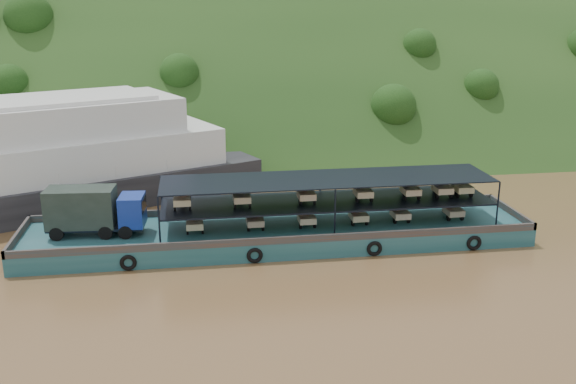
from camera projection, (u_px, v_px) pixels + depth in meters
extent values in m
plane|color=brown|center=(323.00, 247.00, 44.31)|extent=(160.00, 160.00, 0.00)
cube|color=#163312|center=(264.00, 140.00, 78.40)|extent=(140.00, 39.60, 39.60)
cube|color=#154549|center=(278.00, 234.00, 45.09)|extent=(35.00, 7.00, 1.20)
cube|color=#592D19|center=(272.00, 208.00, 48.06)|extent=(35.00, 0.20, 0.50)
cube|color=#592D19|center=(285.00, 240.00, 41.63)|extent=(35.00, 0.20, 0.50)
cube|color=#592D19|center=(511.00, 211.00, 47.33)|extent=(0.20, 7.00, 0.50)
cube|color=#592D19|center=(17.00, 236.00, 42.36)|extent=(0.20, 7.00, 0.50)
torus|color=black|center=(128.00, 263.00, 40.31)|extent=(1.06, 0.26, 1.06)
torus|color=black|center=(255.00, 256.00, 41.46)|extent=(1.06, 0.26, 1.06)
torus|color=black|center=(374.00, 249.00, 42.60)|extent=(1.06, 0.26, 1.06)
torus|color=black|center=(474.00, 243.00, 43.60)|extent=(1.06, 0.26, 1.06)
cylinder|color=black|center=(57.00, 234.00, 42.12)|extent=(0.95, 0.40, 0.93)
cylinder|color=black|center=(65.00, 224.00, 43.99)|extent=(0.95, 0.40, 0.93)
cylinder|color=black|center=(106.00, 233.00, 42.33)|extent=(0.95, 0.40, 0.93)
cylinder|color=black|center=(111.00, 223.00, 44.20)|extent=(0.95, 0.40, 0.93)
cylinder|color=black|center=(126.00, 232.00, 42.42)|extent=(0.95, 0.40, 0.93)
cylinder|color=black|center=(130.00, 222.00, 44.29)|extent=(0.95, 0.40, 0.93)
cube|color=black|center=(97.00, 226.00, 43.18)|extent=(6.47, 2.54, 0.19)
cube|color=navy|center=(132.00, 210.00, 43.03)|extent=(1.75, 2.35, 2.05)
cube|color=black|center=(144.00, 205.00, 42.98)|extent=(0.20, 1.86, 0.84)
cube|color=black|center=(81.00, 207.00, 42.72)|extent=(4.63, 2.58, 2.61)
cube|color=black|center=(327.00, 201.00, 44.94)|extent=(23.00, 5.00, 0.12)
cube|color=black|center=(328.00, 179.00, 44.47)|extent=(23.00, 5.00, 0.08)
cylinder|color=black|center=(159.00, 221.00, 40.93)|extent=(0.12, 0.12, 3.30)
cylinder|color=black|center=(162.00, 198.00, 45.66)|extent=(0.12, 0.12, 3.30)
cylinder|color=black|center=(335.00, 213.00, 42.57)|extent=(0.12, 0.12, 3.30)
cylinder|color=black|center=(320.00, 191.00, 47.31)|extent=(0.12, 0.12, 3.30)
cylinder|color=black|center=(498.00, 205.00, 44.22)|extent=(0.12, 0.12, 3.30)
cylinder|color=black|center=(468.00, 185.00, 48.95)|extent=(0.12, 0.12, 3.30)
cylinder|color=black|center=(195.00, 222.00, 45.01)|extent=(0.12, 0.52, 0.52)
cylinder|color=black|center=(188.00, 231.00, 43.24)|extent=(0.14, 0.52, 0.52)
cylinder|color=black|center=(202.00, 230.00, 43.38)|extent=(0.14, 0.52, 0.52)
cube|color=beige|center=(195.00, 224.00, 43.54)|extent=(1.15, 1.50, 0.44)
cube|color=red|center=(194.00, 216.00, 44.58)|extent=(0.55, 0.80, 0.80)
cube|color=red|center=(194.00, 210.00, 44.25)|extent=(0.50, 0.10, 0.10)
cylinder|color=black|center=(253.00, 219.00, 45.60)|extent=(0.12, 0.52, 0.52)
cylinder|color=black|center=(248.00, 228.00, 43.83)|extent=(0.14, 0.52, 0.52)
cylinder|color=black|center=(263.00, 227.00, 43.97)|extent=(0.14, 0.52, 0.52)
cube|color=tan|center=(255.00, 221.00, 44.13)|extent=(1.15, 1.50, 0.44)
cube|color=#AD0B1B|center=(253.00, 213.00, 45.17)|extent=(0.55, 0.80, 0.80)
cube|color=#AD0B1B|center=(254.00, 207.00, 44.83)|extent=(0.50, 0.10, 0.10)
cylinder|color=black|center=(303.00, 216.00, 46.12)|extent=(0.12, 0.52, 0.52)
cylinder|color=black|center=(300.00, 225.00, 44.34)|extent=(0.14, 0.52, 0.52)
cylinder|color=black|center=(315.00, 224.00, 44.48)|extent=(0.14, 0.52, 0.52)
cube|color=beige|center=(307.00, 219.00, 44.65)|extent=(1.15, 1.50, 0.44)
cube|color=#AC0B0D|center=(304.00, 211.00, 45.68)|extent=(0.55, 0.80, 0.80)
cube|color=#AC0B0D|center=(304.00, 205.00, 45.35)|extent=(0.50, 0.10, 0.10)
cylinder|color=black|center=(353.00, 214.00, 46.65)|extent=(0.12, 0.52, 0.52)
cylinder|color=black|center=(353.00, 222.00, 44.87)|extent=(0.14, 0.52, 0.52)
cylinder|color=black|center=(367.00, 222.00, 45.02)|extent=(0.14, 0.52, 0.52)
cube|color=beige|center=(359.00, 216.00, 45.18)|extent=(1.15, 1.50, 0.44)
cube|color=red|center=(355.00, 208.00, 46.22)|extent=(0.55, 0.80, 0.80)
cube|color=red|center=(356.00, 203.00, 45.88)|extent=(0.50, 0.10, 0.10)
cylinder|color=black|center=(394.00, 212.00, 47.09)|extent=(0.12, 0.52, 0.52)
cylinder|color=black|center=(395.00, 220.00, 45.31)|extent=(0.14, 0.52, 0.52)
cylinder|color=black|center=(408.00, 220.00, 45.45)|extent=(0.14, 0.52, 0.52)
cube|color=beige|center=(400.00, 214.00, 45.62)|extent=(1.15, 1.50, 0.44)
cube|color=red|center=(395.00, 207.00, 46.65)|extent=(0.55, 0.80, 0.80)
cube|color=red|center=(397.00, 201.00, 46.32)|extent=(0.50, 0.10, 0.10)
cylinder|color=black|center=(446.00, 209.00, 47.66)|extent=(0.12, 0.52, 0.52)
cylinder|color=black|center=(448.00, 218.00, 45.88)|extent=(0.14, 0.52, 0.52)
cylinder|color=black|center=(462.00, 217.00, 46.02)|extent=(0.14, 0.52, 0.52)
cube|color=tan|center=(454.00, 211.00, 46.19)|extent=(1.15, 1.50, 0.44)
cube|color=red|center=(448.00, 204.00, 47.22)|extent=(0.55, 0.80, 0.80)
cube|color=red|center=(449.00, 198.00, 46.89)|extent=(0.50, 0.10, 0.10)
cylinder|color=black|center=(183.00, 199.00, 44.41)|extent=(0.12, 0.52, 0.52)
cylinder|color=black|center=(175.00, 207.00, 42.63)|extent=(0.14, 0.52, 0.52)
cylinder|color=black|center=(190.00, 207.00, 42.77)|extent=(0.14, 0.52, 0.52)
cube|color=beige|center=(182.00, 200.00, 42.94)|extent=(1.15, 1.50, 0.44)
cube|color=#B80F0C|center=(182.00, 193.00, 43.97)|extent=(0.55, 0.80, 0.80)
cube|color=#B80F0C|center=(182.00, 187.00, 43.64)|extent=(0.50, 0.10, 0.10)
cylinder|color=black|center=(240.00, 196.00, 44.98)|extent=(0.12, 0.52, 0.52)
cylinder|color=black|center=(235.00, 204.00, 43.20)|extent=(0.14, 0.52, 0.52)
cylinder|color=black|center=(250.00, 204.00, 43.35)|extent=(0.14, 0.52, 0.52)
cube|color=tan|center=(242.00, 198.00, 43.51)|extent=(1.15, 1.50, 0.44)
cube|color=#19419B|center=(240.00, 191.00, 44.55)|extent=(0.55, 0.80, 0.80)
cube|color=#19419B|center=(240.00, 184.00, 44.21)|extent=(0.50, 0.10, 0.10)
cylinder|color=black|center=(303.00, 194.00, 45.62)|extent=(0.12, 0.52, 0.52)
cylinder|color=black|center=(300.00, 202.00, 43.84)|extent=(0.14, 0.52, 0.52)
cylinder|color=black|center=(314.00, 201.00, 43.98)|extent=(0.14, 0.52, 0.52)
cube|color=#C5B18B|center=(306.00, 195.00, 44.15)|extent=(1.15, 1.50, 0.44)
cube|color=#B40D0C|center=(304.00, 188.00, 45.18)|extent=(0.55, 0.80, 0.80)
cube|color=#B40D0C|center=(304.00, 182.00, 44.85)|extent=(0.50, 0.10, 0.10)
cylinder|color=black|center=(358.00, 191.00, 46.19)|extent=(0.12, 0.52, 0.52)
cylinder|color=black|center=(357.00, 199.00, 44.42)|extent=(0.14, 0.52, 0.52)
cylinder|color=black|center=(371.00, 198.00, 44.56)|extent=(0.14, 0.52, 0.52)
cube|color=#CABB8F|center=(363.00, 192.00, 44.72)|extent=(1.15, 1.50, 0.44)
cube|color=#C7B58C|center=(359.00, 185.00, 45.76)|extent=(0.55, 0.80, 0.80)
cube|color=#C7B58C|center=(360.00, 179.00, 45.43)|extent=(0.50, 0.10, 0.10)
cylinder|color=black|center=(404.00, 189.00, 46.69)|extent=(0.12, 0.52, 0.52)
cylinder|color=black|center=(405.00, 197.00, 44.91)|extent=(0.14, 0.52, 0.52)
cylinder|color=black|center=(419.00, 196.00, 45.05)|extent=(0.14, 0.52, 0.52)
cube|color=beige|center=(411.00, 190.00, 45.22)|extent=(1.15, 1.50, 0.44)
cube|color=navy|center=(405.00, 183.00, 46.25)|extent=(0.55, 0.80, 0.80)
cube|color=navy|center=(407.00, 178.00, 45.92)|extent=(0.50, 0.10, 0.10)
cylinder|color=black|center=(454.00, 187.00, 47.24)|extent=(0.12, 0.52, 0.52)
cylinder|color=black|center=(458.00, 194.00, 45.46)|extent=(0.14, 0.52, 0.52)
cylinder|color=black|center=(471.00, 194.00, 45.61)|extent=(0.14, 0.52, 0.52)
cube|color=#C6C08C|center=(463.00, 188.00, 45.77)|extent=(1.15, 1.50, 0.44)
cube|color=beige|center=(456.00, 181.00, 46.81)|extent=(0.55, 0.80, 0.80)
cube|color=beige|center=(458.00, 175.00, 46.47)|extent=(0.50, 0.10, 0.10)
cylinder|color=black|center=(435.00, 188.00, 47.02)|extent=(0.12, 0.52, 0.52)
cylinder|color=black|center=(437.00, 195.00, 45.25)|extent=(0.14, 0.52, 0.52)
cylinder|color=black|center=(451.00, 195.00, 45.39)|extent=(0.14, 0.52, 0.52)
cube|color=beige|center=(442.00, 189.00, 45.55)|extent=(1.15, 1.50, 0.44)
cube|color=navy|center=(437.00, 182.00, 46.59)|extent=(0.55, 0.80, 0.80)
cube|color=navy|center=(438.00, 176.00, 46.26)|extent=(0.50, 0.10, 0.10)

